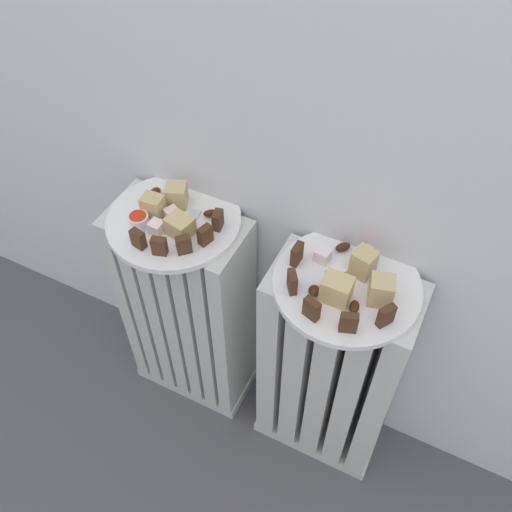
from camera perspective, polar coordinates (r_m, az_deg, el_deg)
ground_plane at (r=1.40m, az=-5.57°, el=-23.86°), size 6.00×6.00×0.00m
radiator_left at (r=1.29m, az=-6.96°, el=-5.81°), size 0.29×0.15×0.58m
radiator_right at (r=1.21m, az=7.55°, el=-11.78°), size 0.29×0.15×0.58m
plate_left at (r=1.05m, az=-8.46°, el=3.65°), size 0.25×0.25×0.01m
plate_right at (r=0.95m, az=9.35°, el=-2.93°), size 0.25×0.25×0.01m
dark_cake_slice_left_0 at (r=1.00m, az=-12.06°, el=1.73°), size 0.03×0.02×0.04m
dark_cake_slice_left_1 at (r=0.98m, az=-9.96°, el=1.00°), size 0.03×0.02×0.04m
dark_cake_slice_left_2 at (r=0.98m, az=-7.46°, el=1.16°), size 0.03×0.03×0.04m
dark_cake_slice_left_3 at (r=0.99m, az=-5.27°, el=2.16°), size 0.02×0.03×0.04m
dark_cake_slice_left_4 at (r=1.01m, az=-3.96°, el=3.72°), size 0.02×0.03×0.04m
marble_cake_slice_left_0 at (r=1.06m, az=-8.20°, el=6.21°), size 0.05×0.05×0.05m
marble_cake_slice_left_1 at (r=1.01m, az=-7.85°, el=3.07°), size 0.05×0.05×0.04m
marble_cake_slice_left_2 at (r=1.05m, az=-10.54°, el=5.05°), size 0.04×0.04×0.05m
turkish_delight_left_0 at (r=1.02m, az=-10.24°, el=2.91°), size 0.03×0.03×0.02m
turkish_delight_left_1 at (r=1.04m, az=-8.62°, el=4.23°), size 0.03×0.03×0.02m
medjool_date_left_0 at (r=1.04m, az=-4.69°, el=4.42°), size 0.03×0.03×0.01m
medjool_date_left_1 at (r=1.10m, az=-10.37°, el=6.47°), size 0.02×0.03×0.02m
jam_bowl_left at (r=1.04m, az=-12.02°, el=3.66°), size 0.04×0.04×0.03m
dark_cake_slice_right_0 at (r=0.95m, az=4.24°, el=0.20°), size 0.01×0.03×0.04m
dark_cake_slice_right_1 at (r=0.91m, az=3.76°, el=-2.68°), size 0.03×0.03×0.04m
dark_cake_slice_right_2 at (r=0.88m, az=5.76°, el=-5.46°), size 0.03×0.02×0.04m
dark_cake_slice_right_3 at (r=0.88m, az=9.53°, el=-6.81°), size 0.03×0.02×0.04m
dark_cake_slice_right_4 at (r=0.90m, az=13.27°, el=-6.02°), size 0.03×0.03×0.04m
marble_cake_slice_right_0 at (r=0.91m, az=8.32°, el=-3.42°), size 0.05×0.04×0.05m
marble_cake_slice_right_1 at (r=0.95m, az=11.03°, el=-0.71°), size 0.04×0.04×0.05m
marble_cake_slice_right_2 at (r=0.92m, az=12.80°, el=-3.47°), size 0.05×0.05×0.05m
turkish_delight_right_0 at (r=0.97m, az=6.92°, el=0.07°), size 0.03×0.03×0.02m
turkish_delight_right_1 at (r=0.94m, az=8.18°, el=-1.91°), size 0.03×0.03×0.03m
medjool_date_right_0 at (r=0.91m, az=10.11°, el=-5.19°), size 0.02×0.03×0.01m
medjool_date_right_1 at (r=0.92m, az=6.05°, el=-3.59°), size 0.03×0.03×0.02m
medjool_date_right_2 at (r=0.99m, az=8.96°, el=0.91°), size 0.03×0.03×0.02m
medjool_date_right_3 at (r=0.95m, az=13.13°, el=-2.58°), size 0.03×0.03×0.01m
jam_bowl_right at (r=0.98m, az=11.20°, el=0.18°), size 0.04×0.04×0.02m
fork at (r=1.03m, az=-6.96°, el=3.24°), size 0.03×0.10×0.00m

